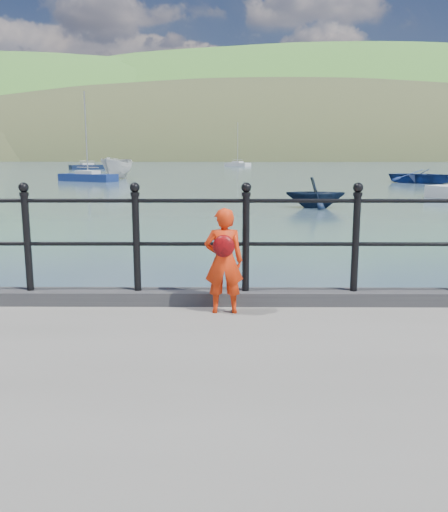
{
  "coord_description": "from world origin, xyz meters",
  "views": [
    {
      "loc": [
        0.4,
        -5.99,
        2.66
      ],
      "look_at": [
        0.36,
        -0.2,
        1.55
      ],
      "focal_mm": 38.0,
      "sensor_mm": 36.0,
      "label": 1
    }
  ],
  "objects_px": {
    "child": "(224,260)",
    "sailboat_deep": "(238,165)",
    "launch_blue": "(425,176)",
    "launch_navy": "(316,193)",
    "railing": "(191,230)",
    "sailboat_port": "(88,178)",
    "launch_white": "(118,168)",
    "sailboat_left": "(87,167)"
  },
  "relations": [
    {
      "from": "child",
      "to": "sailboat_deep",
      "type": "xyz_separation_m",
      "value": [
        1.94,
        100.76,
        -1.22
      ]
    },
    {
      "from": "launch_blue",
      "to": "sailboat_deep",
      "type": "distance_m",
      "value": 60.14
    },
    {
      "from": "launch_blue",
      "to": "launch_navy",
      "type": "height_order",
      "value": "launch_navy"
    },
    {
      "from": "child",
      "to": "launch_navy",
      "type": "xyz_separation_m",
      "value": [
        4.3,
        20.89,
        -0.82
      ]
    },
    {
      "from": "railing",
      "to": "child",
      "type": "height_order",
      "value": "railing"
    },
    {
      "from": "sailboat_deep",
      "to": "sailboat_port",
      "type": "bearing_deg",
      "value": -58.52
    },
    {
      "from": "railing",
      "to": "child",
      "type": "distance_m",
      "value": 0.56
    },
    {
      "from": "launch_blue",
      "to": "railing",
      "type": "bearing_deg",
      "value": -161.56
    },
    {
      "from": "railing",
      "to": "launch_blue",
      "type": "distance_m",
      "value": 45.86
    },
    {
      "from": "child",
      "to": "launch_white",
      "type": "height_order",
      "value": "launch_white"
    },
    {
      "from": "launch_navy",
      "to": "sailboat_port",
      "type": "height_order",
      "value": "sailboat_port"
    },
    {
      "from": "child",
      "to": "launch_blue",
      "type": "relative_size",
      "value": 0.18
    },
    {
      "from": "child",
      "to": "sailboat_port",
      "type": "height_order",
      "value": "sailboat_port"
    },
    {
      "from": "launch_white",
      "to": "child",
      "type": "bearing_deg",
      "value": -66.89
    },
    {
      "from": "sailboat_left",
      "to": "sailboat_deep",
      "type": "height_order",
      "value": "sailboat_deep"
    },
    {
      "from": "launch_white",
      "to": "sailboat_left",
      "type": "distance_m",
      "value": 34.54
    },
    {
      "from": "railing",
      "to": "child",
      "type": "relative_size",
      "value": 16.36
    },
    {
      "from": "sailboat_left",
      "to": "launch_white",
      "type": "bearing_deg",
      "value": -104.4
    },
    {
      "from": "railing",
      "to": "sailboat_left",
      "type": "height_order",
      "value": "sailboat_left"
    },
    {
      "from": "launch_blue",
      "to": "launch_navy",
      "type": "relative_size",
      "value": 2.13
    },
    {
      "from": "child",
      "to": "sailboat_left",
      "type": "relative_size",
      "value": 0.14
    },
    {
      "from": "child",
      "to": "launch_navy",
      "type": "bearing_deg",
      "value": -102.95
    },
    {
      "from": "sailboat_left",
      "to": "sailboat_port",
      "type": "bearing_deg",
      "value": -109.24
    },
    {
      "from": "launch_blue",
      "to": "launch_white",
      "type": "bearing_deg",
      "value": 118.2
    },
    {
      "from": "sailboat_port",
      "to": "sailboat_left",
      "type": "height_order",
      "value": "sailboat_port"
    },
    {
      "from": "child",
      "to": "launch_blue",
      "type": "xyz_separation_m",
      "value": [
        17.35,
        42.63,
        -0.94
      ]
    },
    {
      "from": "launch_navy",
      "to": "sailboat_deep",
      "type": "distance_m",
      "value": 79.91
    },
    {
      "from": "railing",
      "to": "launch_blue",
      "type": "relative_size",
      "value": 3.02
    },
    {
      "from": "child",
      "to": "launch_navy",
      "type": "relative_size",
      "value": 0.39
    },
    {
      "from": "launch_blue",
      "to": "sailboat_left",
      "type": "height_order",
      "value": "sailboat_left"
    },
    {
      "from": "launch_navy",
      "to": "railing",
      "type": "bearing_deg",
      "value": 170.42
    },
    {
      "from": "railing",
      "to": "launch_navy",
      "type": "distance_m",
      "value": 21.1
    },
    {
      "from": "child",
      "to": "launch_blue",
      "type": "height_order",
      "value": "child"
    },
    {
      "from": "sailboat_left",
      "to": "railing",
      "type": "bearing_deg",
      "value": -108.55
    },
    {
      "from": "railing",
      "to": "launch_white",
      "type": "xyz_separation_m",
      "value": [
        -10.61,
        48.8,
        -0.73
      ]
    },
    {
      "from": "railing",
      "to": "sailboat_deep",
      "type": "bearing_deg",
      "value": 88.69
    },
    {
      "from": "launch_blue",
      "to": "launch_navy",
      "type": "xyz_separation_m",
      "value": [
        -13.04,
        -21.74,
        0.12
      ]
    },
    {
      "from": "child",
      "to": "sailboat_left",
      "type": "bearing_deg",
      "value": -76.0
    },
    {
      "from": "railing",
      "to": "sailboat_port",
      "type": "bearing_deg",
      "value": 105.7
    },
    {
      "from": "railing",
      "to": "launch_blue",
      "type": "bearing_deg",
      "value": 67.28
    },
    {
      "from": "launch_white",
      "to": "sailboat_port",
      "type": "height_order",
      "value": "sailboat_port"
    },
    {
      "from": "child",
      "to": "sailboat_port",
      "type": "distance_m",
      "value": 47.06
    }
  ]
}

